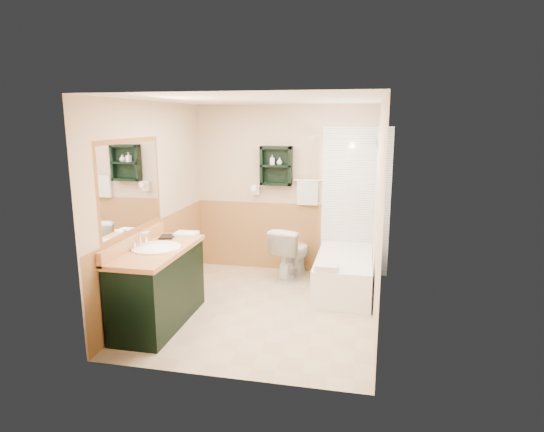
% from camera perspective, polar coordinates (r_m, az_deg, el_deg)
% --- Properties ---
extents(floor, '(3.00, 3.00, 0.00)m').
position_cam_1_polar(floor, '(5.49, -1.42, -11.51)').
color(floor, '#C3B18E').
rests_on(floor, ground).
extents(back_wall, '(2.60, 0.04, 2.40)m').
position_cam_1_polar(back_wall, '(6.59, 1.57, 3.37)').
color(back_wall, beige).
rests_on(back_wall, ground).
extents(left_wall, '(0.04, 3.00, 2.40)m').
position_cam_1_polar(left_wall, '(5.58, -14.81, 1.39)').
color(left_wall, beige).
rests_on(left_wall, ground).
extents(right_wall, '(0.04, 3.00, 2.40)m').
position_cam_1_polar(right_wall, '(5.00, 13.41, 0.25)').
color(right_wall, beige).
rests_on(right_wall, ground).
extents(ceiling, '(2.60, 3.00, 0.04)m').
position_cam_1_polar(ceiling, '(5.04, -1.56, 14.63)').
color(ceiling, white).
rests_on(ceiling, back_wall).
extents(wainscot_left, '(2.98, 2.98, 1.00)m').
position_cam_1_polar(wainscot_left, '(5.73, -14.12, -5.52)').
color(wainscot_left, tan).
rests_on(wainscot_left, left_wall).
extents(wainscot_back, '(2.58, 2.58, 1.00)m').
position_cam_1_polar(wainscot_back, '(6.70, 1.48, -2.60)').
color(wainscot_back, tan).
rests_on(wainscot_back, back_wall).
extents(mirror_frame, '(1.30, 1.30, 1.00)m').
position_cam_1_polar(mirror_frame, '(5.03, -17.26, 3.59)').
color(mirror_frame, '#9B5D33').
rests_on(mirror_frame, left_wall).
extents(mirror_glass, '(1.20, 1.20, 0.90)m').
position_cam_1_polar(mirror_glass, '(5.02, -17.21, 3.59)').
color(mirror_glass, white).
rests_on(mirror_glass, left_wall).
extents(tile_right, '(1.50, 1.50, 2.10)m').
position_cam_1_polar(tile_right, '(5.76, 12.78, 0.30)').
color(tile_right, white).
rests_on(tile_right, right_wall).
extents(tile_back, '(0.95, 0.95, 2.10)m').
position_cam_1_polar(tile_back, '(6.47, 10.45, 1.67)').
color(tile_back, white).
rests_on(tile_back, back_wall).
extents(tile_accent, '(1.50, 1.50, 0.10)m').
position_cam_1_polar(tile_accent, '(5.65, 13.08, 8.77)').
color(tile_accent, '#154C2E').
rests_on(tile_accent, right_wall).
extents(wall_shelf, '(0.45, 0.15, 0.55)m').
position_cam_1_polar(wall_shelf, '(6.46, 0.52, 6.32)').
color(wall_shelf, black).
rests_on(wall_shelf, back_wall).
extents(hair_dryer, '(0.10, 0.24, 0.18)m').
position_cam_1_polar(hair_dryer, '(6.59, -2.00, 3.36)').
color(hair_dryer, white).
rests_on(hair_dryer, back_wall).
extents(towel_bar, '(0.40, 0.06, 0.40)m').
position_cam_1_polar(towel_bar, '(6.45, 4.53, 4.49)').
color(towel_bar, silver).
rests_on(towel_bar, back_wall).
extents(curtain_rod, '(0.03, 1.60, 0.03)m').
position_cam_1_polar(curtain_rod, '(5.68, 5.54, 10.04)').
color(curtain_rod, silver).
rests_on(curtain_rod, back_wall).
extents(shower_curtain, '(1.05, 1.05, 1.70)m').
position_cam_1_polar(shower_curtain, '(5.94, 5.56, 1.88)').
color(shower_curtain, beige).
rests_on(shower_curtain, curtain_rod).
extents(vanity, '(0.59, 1.34, 0.85)m').
position_cam_1_polar(vanity, '(5.12, -14.06, -8.54)').
color(vanity, black).
rests_on(vanity, ground).
extents(bathtub, '(0.70, 1.50, 0.47)m').
position_cam_1_polar(bathtub, '(6.05, 9.03, -7.02)').
color(bathtub, white).
rests_on(bathtub, ground).
extents(toilet, '(0.59, 0.82, 0.72)m').
position_cam_1_polar(toilet, '(6.39, 2.45, -4.62)').
color(toilet, white).
rests_on(toilet, ground).
extents(counter_towel, '(0.26, 0.20, 0.04)m').
position_cam_1_polar(counter_towel, '(5.45, -10.72, -2.24)').
color(counter_towel, silver).
rests_on(counter_towel, vanity).
extents(vanity_book, '(0.16, 0.05, 0.22)m').
position_cam_1_polar(vanity_book, '(5.41, -13.92, -1.53)').
color(vanity_book, black).
rests_on(vanity_book, vanity).
extents(tub_towel, '(0.27, 0.22, 0.07)m').
position_cam_1_polar(tub_towel, '(5.37, 6.88, -6.39)').
color(tub_towel, silver).
rests_on(tub_towel, bathtub).
extents(soap_bottle_a, '(0.10, 0.15, 0.06)m').
position_cam_1_polar(soap_bottle_a, '(6.46, 0.02, 6.75)').
color(soap_bottle_a, white).
rests_on(soap_bottle_a, wall_shelf).
extents(soap_bottle_b, '(0.09, 0.11, 0.08)m').
position_cam_1_polar(soap_bottle_b, '(6.44, 0.95, 6.79)').
color(soap_bottle_b, white).
rests_on(soap_bottle_b, wall_shelf).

